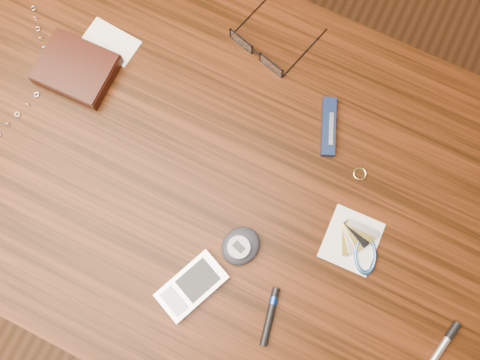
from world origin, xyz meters
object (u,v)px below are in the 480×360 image
Objects in this scene: wallet_and_card at (77,68)px; notepad_keys at (359,246)px; eyeglasses at (259,51)px; pedometer at (240,246)px; pocket_knife at (329,127)px; silver_pen at (438,353)px; pda_phone at (192,286)px; desk at (220,185)px.

notepad_keys is at bearing -6.68° from wallet_and_card.
pedometer is (0.12, -0.31, -0.00)m from eyeglasses.
pocket_knife is 0.39m from silver_pen.
eyeglasses is 0.41m from pda_phone.
pedometer is 0.34m from silver_pen.
notepad_keys is at bearing -2.37° from desk.
pocket_knife reaches higher than notepad_keys.
pedometer reaches higher than notepad_keys.
pda_phone reaches higher than pocket_knife.
pocket_knife reaches higher than silver_pen.
wallet_and_card is 0.43m from pocket_knife.
eyeglasses reaches higher than pocket_knife.
notepad_keys is 0.78× the size of silver_pen.
wallet_and_card is 1.05× the size of eyeglasses.
desk is at bearing 165.96° from silver_pen.
wallet_and_card is at bearing -167.37° from pocket_knife.
silver_pen is (0.34, -0.01, -0.01)m from pedometer.
pocket_knife is at bearing -23.43° from eyeglasses.
silver_pen is at bearing -14.04° from desk.
silver_pen is at bearing -29.47° from notepad_keys.
notepad_keys is at bearing 39.28° from pda_phone.
pedometer is at bearing -153.82° from notepad_keys.
pda_phone is at bearing -75.56° from desk.
pda_phone is at bearing -114.74° from pedometer.
notepad_keys is (0.25, -0.01, 0.11)m from desk.
eyeglasses is (-0.03, 0.22, 0.11)m from desk.
pedometer is at bearing -100.46° from pocket_knife.
eyeglasses is 1.26× the size of pda_phone.
pedometer reaches higher than pocket_knife.
pedometer is 0.59× the size of silver_pen.
pedometer is 0.76× the size of pocket_knife.
pocket_knife reaches higher than desk.
notepad_keys is at bearing 26.18° from pedometer.
wallet_and_card is 0.55m from notepad_keys.
eyeglasses is 0.56m from silver_pen.
pda_phone reaches higher than notepad_keys.
notepad_keys is (0.55, -0.06, -0.01)m from wallet_and_card.
eyeglasses is 0.18m from pocket_knife.
wallet_and_card is 1.52× the size of notepad_keys.
pda_phone is 1.17× the size of pocket_knife.
pocket_knife is 0.77× the size of silver_pen.
wallet_and_card reaches higher than pda_phone.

